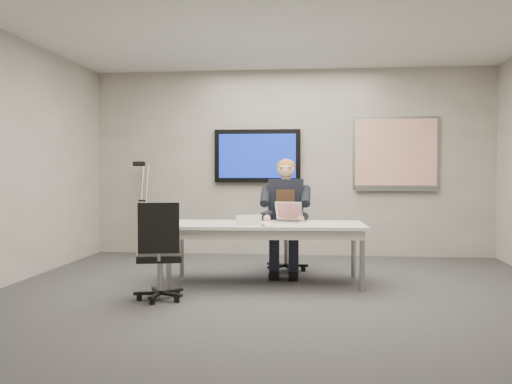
# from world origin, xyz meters

# --- Properties ---
(floor) EXTENTS (6.00, 6.00, 0.02)m
(floor) POSITION_xyz_m (0.00, 0.00, 0.00)
(floor) COLOR #3A393C
(floor) RESTS_ON ground
(ceiling) EXTENTS (6.00, 6.00, 0.02)m
(ceiling) POSITION_xyz_m (0.00, 0.00, 2.80)
(ceiling) COLOR silver
(ceiling) RESTS_ON wall_back
(wall_back) EXTENTS (6.00, 0.02, 2.80)m
(wall_back) POSITION_xyz_m (0.00, 3.00, 1.40)
(wall_back) COLOR gray
(wall_back) RESTS_ON ground
(wall_front) EXTENTS (6.00, 0.02, 2.80)m
(wall_front) POSITION_xyz_m (0.00, -3.00, 1.40)
(wall_front) COLOR gray
(wall_front) RESTS_ON ground
(conference_table) EXTENTS (2.25, 1.04, 0.68)m
(conference_table) POSITION_xyz_m (-0.18, 0.74, 0.60)
(conference_table) COLOR white
(conference_table) RESTS_ON ground
(tv_display) EXTENTS (1.30, 0.09, 0.80)m
(tv_display) POSITION_xyz_m (-0.50, 2.95, 1.50)
(tv_display) COLOR black
(tv_display) RESTS_ON wall_back
(whiteboard) EXTENTS (1.25, 0.08, 1.10)m
(whiteboard) POSITION_xyz_m (1.55, 2.97, 1.53)
(whiteboard) COLOR gray
(whiteboard) RESTS_ON wall_back
(office_chair_far) EXTENTS (0.54, 0.54, 1.05)m
(office_chair_far) POSITION_xyz_m (0.01, 1.60, 0.33)
(office_chair_far) COLOR black
(office_chair_far) RESTS_ON ground
(office_chair_near) EXTENTS (0.55, 0.55, 0.97)m
(office_chair_near) POSITION_xyz_m (-1.12, -0.24, 0.30)
(office_chair_near) COLOR black
(office_chair_near) RESTS_ON ground
(seated_person) EXTENTS (0.44, 0.76, 1.42)m
(seated_person) POSITION_xyz_m (0.01, 1.34, 0.57)
(seated_person) COLOR #1D2030
(seated_person) RESTS_ON office_chair_far
(crutch) EXTENTS (0.47, 0.81, 1.51)m
(crutch) POSITION_xyz_m (-2.22, 2.74, 0.72)
(crutch) COLOR #A7AAAF
(crutch) RESTS_ON ground
(laptop) EXTENTS (0.38, 0.39, 0.23)m
(laptop) POSITION_xyz_m (0.07, 0.97, 0.74)
(laptop) COLOR silver
(laptop) RESTS_ON conference_table
(name_tent) EXTENTS (0.29, 0.18, 0.11)m
(name_tent) POSITION_xyz_m (-0.34, 0.54, 0.73)
(name_tent) COLOR silver
(name_tent) RESTS_ON conference_table
(pen) EXTENTS (0.05, 0.15, 0.01)m
(pen) POSITION_xyz_m (-0.18, 0.45, 0.69)
(pen) COLOR black
(pen) RESTS_ON conference_table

